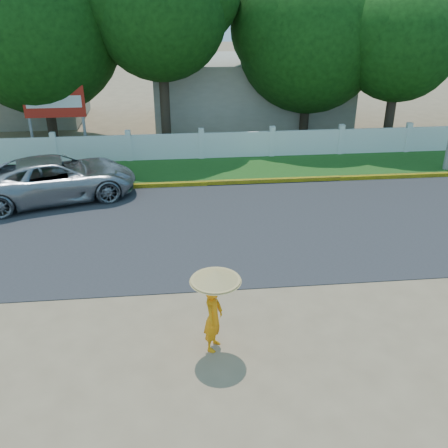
{
  "coord_description": "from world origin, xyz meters",
  "views": [
    {
      "loc": [
        -1.15,
        -9.05,
        6.62
      ],
      "look_at": [
        0.0,
        2.0,
        1.3
      ],
      "focal_mm": 40.0,
      "sensor_mm": 36.0,
      "label": 1
    }
  ],
  "objects": [
    {
      "name": "road",
      "position": [
        0.0,
        4.5,
        0.01
      ],
      "size": [
        60.0,
        7.0,
        0.02
      ],
      "primitive_type": "cube",
      "color": "#38383A",
      "rests_on": "ground"
    },
    {
      "name": "ground",
      "position": [
        0.0,
        0.0,
        0.0
      ],
      "size": [
        120.0,
        120.0,
        0.0
      ],
      "primitive_type": "plane",
      "color": "#9E8460",
      "rests_on": "ground"
    },
    {
      "name": "grass_verge",
      "position": [
        0.0,
        9.75,
        0.01
      ],
      "size": [
        60.0,
        3.5,
        0.03
      ],
      "primitive_type": "cube",
      "color": "#2D601E",
      "rests_on": "ground"
    },
    {
      "name": "curb",
      "position": [
        0.0,
        8.05,
        0.08
      ],
      "size": [
        40.0,
        0.18,
        0.16
      ],
      "primitive_type": "cube",
      "color": "yellow",
      "rests_on": "ground"
    },
    {
      "name": "tree_row",
      "position": [
        4.23,
        14.22,
        4.83
      ],
      "size": [
        40.04,
        7.66,
        8.63
      ],
      "color": "#473828",
      "rests_on": "ground"
    },
    {
      "name": "building_far",
      "position": [
        -10.0,
        19.0,
        1.4
      ],
      "size": [
        8.0,
        5.0,
        2.8
      ],
      "primitive_type": "cube",
      "color": "#B7AD99",
      "rests_on": "ground"
    },
    {
      "name": "billboard",
      "position": [
        -6.0,
        12.3,
        2.14
      ],
      "size": [
        2.5,
        0.13,
        2.95
      ],
      "color": "gray",
      "rests_on": "ground"
    },
    {
      "name": "vehicle",
      "position": [
        -5.14,
        7.34,
        0.73
      ],
      "size": [
        5.72,
        3.76,
        1.46
      ],
      "primitive_type": "imported",
      "rotation": [
        0.0,
        0.0,
        1.85
      ],
      "color": "#999DA1",
      "rests_on": "ground"
    },
    {
      "name": "monk_with_parasol",
      "position": [
        -0.5,
        -1.03,
        1.18
      ],
      "size": [
        0.99,
        0.99,
        1.81
      ],
      "color": "orange",
      "rests_on": "ground"
    },
    {
      "name": "fence",
      "position": [
        0.0,
        11.2,
        0.55
      ],
      "size": [
        40.0,
        0.1,
        1.1
      ],
      "primitive_type": "cube",
      "color": "silver",
      "rests_on": "ground"
    },
    {
      "name": "building_near",
      "position": [
        3.0,
        18.0,
        1.6
      ],
      "size": [
        10.0,
        6.0,
        3.2
      ],
      "primitive_type": "cube",
      "color": "#B7AD99",
      "rests_on": "ground"
    }
  ]
}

